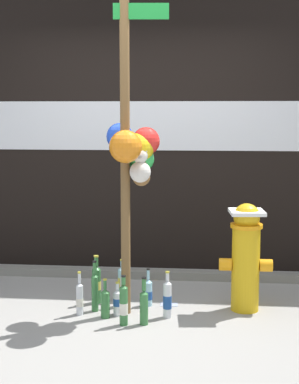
% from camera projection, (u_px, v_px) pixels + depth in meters
% --- Properties ---
extents(ground_plane, '(14.00, 14.00, 0.00)m').
position_uv_depth(ground_plane, '(121.00, 323.00, 4.48)').
color(ground_plane, gray).
extents(building_wall, '(10.00, 0.21, 3.12)m').
position_uv_depth(building_wall, '(144.00, 119.00, 5.94)').
color(building_wall, black).
rests_on(building_wall, ground_plane).
extents(curb_strip, '(8.00, 0.12, 0.08)m').
position_uv_depth(curb_strip, '(139.00, 274.00, 5.69)').
color(curb_strip, slate).
rests_on(curb_strip, ground_plane).
extents(memorial_post, '(0.56, 0.53, 2.92)m').
position_uv_depth(memorial_post, '(132.00, 124.00, 4.50)').
color(memorial_post, brown).
rests_on(memorial_post, ground_plane).
extents(fire_hydrant, '(0.43, 0.30, 0.90)m').
position_uv_depth(fire_hydrant, '(246.00, 255.00, 4.72)').
color(fire_hydrant, gold).
rests_on(fire_hydrant, ground_plane).
extents(bottle_0, '(0.07, 0.07, 0.32)m').
position_uv_depth(bottle_0, '(148.00, 292.00, 4.87)').
color(bottle_0, '#93CCE0').
rests_on(bottle_0, ground_plane).
extents(bottle_1, '(0.07, 0.07, 0.38)m').
position_uv_depth(bottle_1, '(144.00, 305.00, 4.43)').
color(bottle_1, '#337038').
rests_on(bottle_1, ground_plane).
extents(bottle_2, '(0.07, 0.07, 0.32)m').
position_uv_depth(bottle_2, '(105.00, 302.00, 4.58)').
color(bottle_2, '#337038').
rests_on(bottle_2, ground_plane).
extents(bottle_3, '(0.06, 0.06, 0.43)m').
position_uv_depth(bottle_3, '(95.00, 291.00, 4.73)').
color(bottle_3, '#337038').
rests_on(bottle_3, ground_plane).
extents(bottle_4, '(0.07, 0.07, 0.28)m').
position_uv_depth(bottle_4, '(118.00, 302.00, 4.64)').
color(bottle_4, silver).
rests_on(bottle_4, ground_plane).
extents(bottle_5, '(0.07, 0.07, 0.38)m').
position_uv_depth(bottle_5, '(167.00, 299.00, 4.59)').
color(bottle_5, silver).
rests_on(bottle_5, ground_plane).
extents(bottle_6, '(0.08, 0.08, 0.42)m').
position_uv_depth(bottle_6, '(96.00, 283.00, 4.93)').
color(bottle_6, '#337038').
rests_on(bottle_6, ground_plane).
extents(bottle_7, '(0.07, 0.07, 0.40)m').
position_uv_depth(bottle_7, '(124.00, 305.00, 4.42)').
color(bottle_7, '#337038').
rests_on(bottle_7, ground_plane).
extents(bottle_8, '(0.06, 0.06, 0.36)m').
position_uv_depth(bottle_8, '(80.00, 298.00, 4.65)').
color(bottle_8, silver).
rests_on(bottle_8, ground_plane).
extents(bottle_9, '(0.08, 0.08, 0.37)m').
position_uv_depth(bottle_9, '(122.00, 283.00, 5.00)').
color(bottle_9, '#93CCE0').
rests_on(bottle_9, ground_plane).
extents(bottle_10, '(0.08, 0.08, 0.38)m').
position_uv_depth(bottle_10, '(125.00, 289.00, 4.87)').
color(bottle_10, silver).
rests_on(bottle_10, ground_plane).
extents(litter_0, '(0.15, 0.11, 0.01)m').
position_uv_depth(litter_0, '(169.00, 304.00, 4.91)').
color(litter_0, '#8C99B2').
rests_on(litter_0, ground_plane).
extents(litter_1, '(0.08, 0.07, 0.01)m').
position_uv_depth(litter_1, '(155.00, 279.00, 5.65)').
color(litter_1, tan).
rests_on(litter_1, ground_plane).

